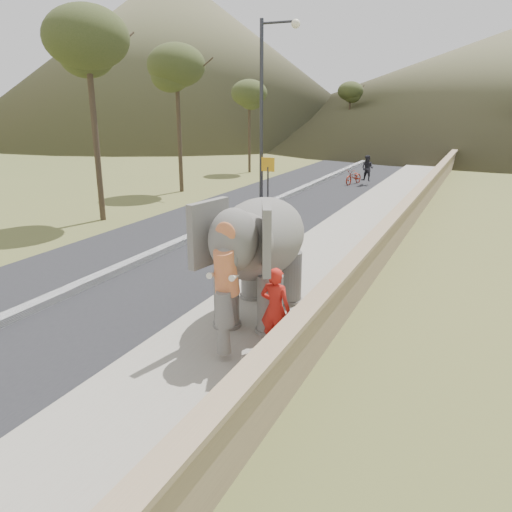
{
  "coord_description": "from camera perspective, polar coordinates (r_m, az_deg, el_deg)",
  "views": [
    {
      "loc": [
        4.3,
        -8.29,
        4.69
      ],
      "look_at": [
        0.2,
        0.49,
        1.7
      ],
      "focal_mm": 35.0,
      "sensor_mm": 36.0,
      "label": 1
    }
  ],
  "objects": [
    {
      "name": "ground",
      "position": [
        10.45,
        -2.16,
        -9.53
      ],
      "size": [
        160.0,
        160.0,
        0.0
      ],
      "primitive_type": "plane",
      "color": "olive",
      "rests_on": "ground"
    },
    {
      "name": "road",
      "position": [
        21.04,
        -1.86,
        4.32
      ],
      "size": [
        7.0,
        120.0,
        0.03
      ],
      "primitive_type": "cube",
      "color": "black",
      "rests_on": "ground"
    },
    {
      "name": "median",
      "position": [
        21.02,
        -1.87,
        4.57
      ],
      "size": [
        0.35,
        120.0,
        0.22
      ],
      "primitive_type": "cube",
      "color": "black",
      "rests_on": "ground"
    },
    {
      "name": "walkway",
      "position": [
        19.35,
        11.49,
        3.01
      ],
      "size": [
        3.0,
        120.0,
        0.15
      ],
      "primitive_type": "cube",
      "color": "#9E9687",
      "rests_on": "ground"
    },
    {
      "name": "parapet",
      "position": [
        18.94,
        16.42,
        3.83
      ],
      "size": [
        0.3,
        120.0,
        1.1
      ],
      "primitive_type": "cube",
      "color": "tan",
      "rests_on": "ground"
    },
    {
      "name": "lamppost",
      "position": [
        22.35,
        1.39,
        17.63
      ],
      "size": [
        1.76,
        0.36,
        8.0
      ],
      "color": "#323338",
      "rests_on": "ground"
    },
    {
      "name": "signboard",
      "position": [
        22.13,
        1.38,
        9.24
      ],
      "size": [
        0.6,
        0.08,
        2.4
      ],
      "color": "#2D2D33",
      "rests_on": "ground"
    },
    {
      "name": "hill_left",
      "position": [
        76.38,
        -9.34,
        21.7
      ],
      "size": [
        60.0,
        60.0,
        22.0
      ],
      "primitive_type": "cone",
      "color": "brown",
      "rests_on": "ground"
    },
    {
      "name": "hill_far",
      "position": [
        78.33,
        26.83,
        17.12
      ],
      "size": [
        80.0,
        80.0,
        14.0
      ],
      "primitive_type": "cone",
      "color": "brown",
      "rests_on": "ground"
    },
    {
      "name": "elephant_and_man",
      "position": [
        10.81,
        0.53,
        0.06
      ],
      "size": [
        2.43,
        4.0,
        2.75
      ],
      "color": "slate",
      "rests_on": "ground"
    },
    {
      "name": "motorcyclist",
      "position": [
        30.4,
        11.71,
        9.22
      ],
      "size": [
        1.71,
        1.82,
        1.75
      ],
      "color": "maroon",
      "rests_on": "ground"
    },
    {
      "name": "trees",
      "position": [
        35.03,
        27.07,
        13.86
      ],
      "size": [
        47.14,
        41.13,
        8.43
      ],
      "color": "#473828",
      "rests_on": "ground"
    }
  ]
}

